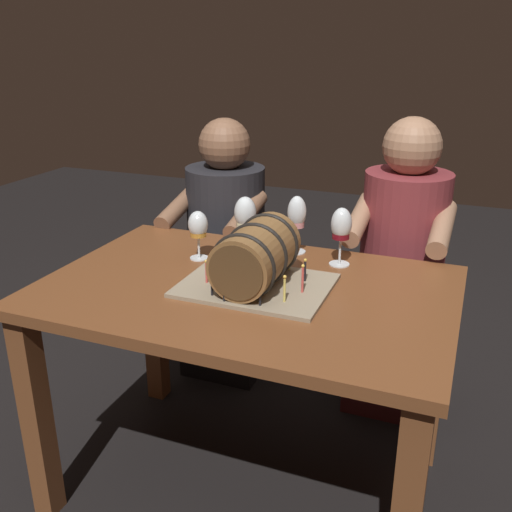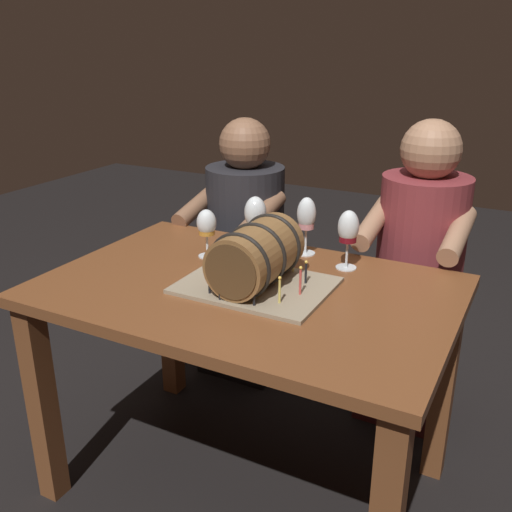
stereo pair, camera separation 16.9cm
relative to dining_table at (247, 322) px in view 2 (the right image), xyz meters
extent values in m
plane|color=black|center=(0.00, 0.00, -0.62)|extent=(8.00, 8.00, 0.00)
cube|color=brown|center=(0.00, 0.00, 0.11)|extent=(1.23, 0.82, 0.03)
cube|color=brown|center=(-0.55, -0.35, -0.27)|extent=(0.07, 0.07, 0.71)
cube|color=brown|center=(-0.55, 0.35, -0.27)|extent=(0.07, 0.07, 0.71)
cube|color=brown|center=(0.55, 0.35, -0.27)|extent=(0.07, 0.07, 0.71)
cube|color=gray|center=(0.03, 0.00, 0.13)|extent=(0.44, 0.33, 0.01)
cylinder|color=brown|center=(0.03, 0.00, 0.23)|extent=(0.18, 0.30, 0.18)
cylinder|color=#4F371E|center=(0.03, -0.15, 0.23)|extent=(0.16, 0.00, 0.16)
cylinder|color=#4F371E|center=(0.03, 0.15, 0.23)|extent=(0.16, 0.00, 0.16)
torus|color=black|center=(0.03, -0.10, 0.23)|extent=(0.20, 0.01, 0.20)
torus|color=black|center=(0.03, 0.00, 0.23)|extent=(0.20, 0.01, 0.20)
torus|color=black|center=(0.03, 0.10, 0.23)|extent=(0.20, 0.01, 0.20)
cylinder|color=#D64C47|center=(0.18, -0.01, 0.17)|extent=(0.01, 0.01, 0.08)
sphere|color=#F9C64C|center=(0.18, -0.01, 0.22)|extent=(0.01, 0.01, 0.01)
cylinder|color=black|center=(0.16, 0.07, 0.17)|extent=(0.01, 0.01, 0.06)
sphere|color=#F9C64C|center=(0.16, 0.07, 0.20)|extent=(0.01, 0.01, 0.01)
cylinder|color=#EAD666|center=(0.09, 0.14, 0.17)|extent=(0.01, 0.01, 0.06)
sphere|color=#F9C64C|center=(0.09, 0.14, 0.20)|extent=(0.01, 0.01, 0.01)
cylinder|color=#D64C47|center=(0.03, 0.15, 0.16)|extent=(0.01, 0.01, 0.06)
sphere|color=#F9C64C|center=(0.03, 0.15, 0.20)|extent=(0.01, 0.01, 0.01)
cylinder|color=#EAD666|center=(-0.07, 0.11, 0.17)|extent=(0.01, 0.01, 0.06)
sphere|color=#F9C64C|center=(-0.07, 0.11, 0.20)|extent=(0.01, 0.01, 0.01)
cylinder|color=black|center=(-0.11, 0.04, 0.17)|extent=(0.01, 0.01, 0.06)
sphere|color=#F9C64C|center=(-0.11, 0.04, 0.20)|extent=(0.01, 0.01, 0.01)
cylinder|color=#D64C47|center=(-0.11, -0.05, 0.17)|extent=(0.01, 0.01, 0.06)
sphere|color=#F9C64C|center=(-0.11, -0.05, 0.20)|extent=(0.01, 0.01, 0.01)
cylinder|color=black|center=(-0.06, -0.12, 0.17)|extent=(0.01, 0.01, 0.06)
sphere|color=#F9C64C|center=(-0.06, -0.12, 0.20)|extent=(0.01, 0.01, 0.01)
cylinder|color=black|center=(-0.01, -0.15, 0.17)|extent=(0.01, 0.01, 0.06)
sphere|color=#F9C64C|center=(-0.01, -0.15, 0.20)|extent=(0.01, 0.01, 0.01)
cylinder|color=black|center=(0.10, -0.14, 0.17)|extent=(0.01, 0.01, 0.06)
sphere|color=#F9C64C|center=(0.10, -0.14, 0.20)|extent=(0.01, 0.01, 0.01)
cylinder|color=#EAD666|center=(0.15, -0.09, 0.17)|extent=(0.01, 0.01, 0.07)
sphere|color=#F9C64C|center=(0.15, -0.09, 0.21)|extent=(0.01, 0.01, 0.01)
cylinder|color=white|center=(0.05, 0.33, 0.12)|extent=(0.07, 0.07, 0.00)
cylinder|color=white|center=(0.05, 0.33, 0.17)|extent=(0.01, 0.01, 0.08)
ellipsoid|color=white|center=(0.05, 0.33, 0.27)|extent=(0.06, 0.06, 0.11)
cylinder|color=pink|center=(0.05, 0.33, 0.24)|extent=(0.05, 0.05, 0.05)
cylinder|color=white|center=(-0.24, 0.15, 0.12)|extent=(0.06, 0.06, 0.00)
cylinder|color=white|center=(-0.24, 0.15, 0.16)|extent=(0.01, 0.01, 0.07)
ellipsoid|color=white|center=(-0.24, 0.15, 0.24)|extent=(0.07, 0.07, 0.09)
cylinder|color=#C6842D|center=(-0.24, 0.15, 0.21)|extent=(0.05, 0.05, 0.02)
cylinder|color=white|center=(0.22, 0.27, 0.12)|extent=(0.07, 0.07, 0.00)
cylinder|color=white|center=(0.22, 0.27, 0.17)|extent=(0.01, 0.01, 0.08)
ellipsoid|color=white|center=(0.22, 0.27, 0.26)|extent=(0.07, 0.07, 0.11)
cylinder|color=maroon|center=(0.22, 0.27, 0.24)|extent=(0.06, 0.06, 0.05)
cylinder|color=white|center=(-0.12, 0.29, 0.12)|extent=(0.07, 0.07, 0.00)
cylinder|color=white|center=(-0.12, 0.29, 0.17)|extent=(0.01, 0.01, 0.08)
ellipsoid|color=white|center=(-0.12, 0.29, 0.26)|extent=(0.08, 0.08, 0.11)
cylinder|color=beige|center=(-0.12, 0.29, 0.23)|extent=(0.06, 0.06, 0.03)
cube|color=black|center=(-0.37, 0.67, -0.40)|extent=(0.34, 0.32, 0.45)
cylinder|color=#232328|center=(-0.37, 0.67, 0.08)|extent=(0.33, 0.33, 0.49)
sphere|color=brown|center=(-0.37, 0.67, 0.42)|extent=(0.21, 0.21, 0.21)
cylinder|color=brown|center=(-0.22, 0.54, 0.17)|extent=(0.07, 0.31, 0.14)
cylinder|color=brown|center=(-0.52, 0.54, 0.17)|extent=(0.07, 0.31, 0.14)
cube|color=#4C1B1E|center=(0.37, 0.67, -0.40)|extent=(0.34, 0.32, 0.45)
cylinder|color=maroon|center=(0.37, 0.67, 0.09)|extent=(0.33, 0.33, 0.53)
sphere|color=#A87A5B|center=(0.37, 0.67, 0.46)|extent=(0.21, 0.21, 0.21)
cylinder|color=#A87A5B|center=(0.51, 0.53, 0.20)|extent=(0.08, 0.31, 0.14)
cylinder|color=#A87A5B|center=(0.22, 0.54, 0.20)|extent=(0.08, 0.31, 0.14)
camera|label=1|loc=(0.61, -1.47, 0.82)|focal=40.50mm
camera|label=2|loc=(0.76, -1.40, 0.82)|focal=40.50mm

